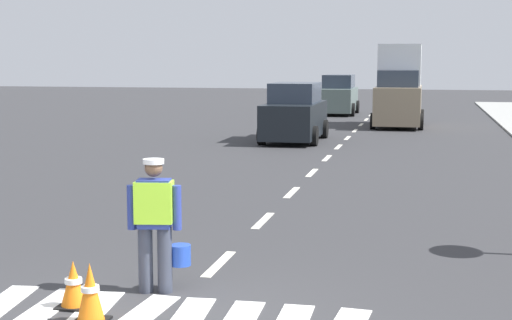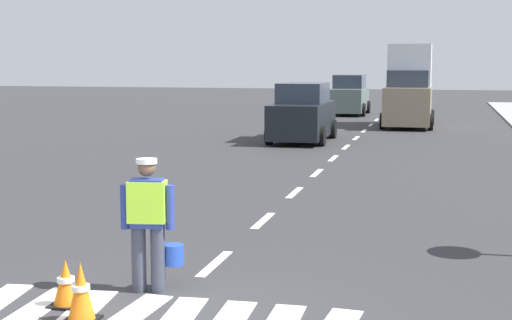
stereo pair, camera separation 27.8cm
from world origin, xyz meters
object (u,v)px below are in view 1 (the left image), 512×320
(traffic_cone_near, at_px, (90,293))
(car_oncoming_third, at_px, (338,96))
(traffic_cone_far, at_px, (74,284))
(delivery_truck, at_px, (399,89))
(car_oncoming_second, at_px, (295,114))
(road_worker, at_px, (157,219))

(traffic_cone_near, relative_size, car_oncoming_third, 0.16)
(traffic_cone_far, bearing_deg, delivery_truck, 83.83)
(car_oncoming_second, bearing_deg, traffic_cone_far, -88.21)
(traffic_cone_near, xyz_separation_m, car_oncoming_second, (-1.00, 19.16, 0.63))
(traffic_cone_far, bearing_deg, car_oncoming_second, 91.79)
(delivery_truck, xyz_separation_m, car_oncoming_third, (-3.38, 6.79, -0.64))
(delivery_truck, height_order, car_oncoming_third, delivery_truck)
(delivery_truck, bearing_deg, car_oncoming_third, 116.44)
(traffic_cone_far, distance_m, car_oncoming_third, 32.58)
(car_oncoming_third, xyz_separation_m, car_oncoming_second, (0.00, -13.84, -0.01))
(delivery_truck, distance_m, car_oncoming_third, 7.61)
(road_worker, height_order, traffic_cone_near, road_worker)
(road_worker, bearing_deg, delivery_truck, 85.34)
(road_worker, relative_size, car_oncoming_third, 0.40)
(traffic_cone_far, distance_m, car_oncoming_second, 18.75)
(traffic_cone_far, relative_size, car_oncoming_second, 0.13)
(car_oncoming_second, bearing_deg, delivery_truck, 64.44)
(road_worker, distance_m, traffic_cone_near, 1.39)
(delivery_truck, relative_size, car_oncoming_second, 1.07)
(delivery_truck, bearing_deg, traffic_cone_far, -96.17)
(road_worker, relative_size, car_oncoming_second, 0.39)
(car_oncoming_third, bearing_deg, traffic_cone_far, -88.96)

